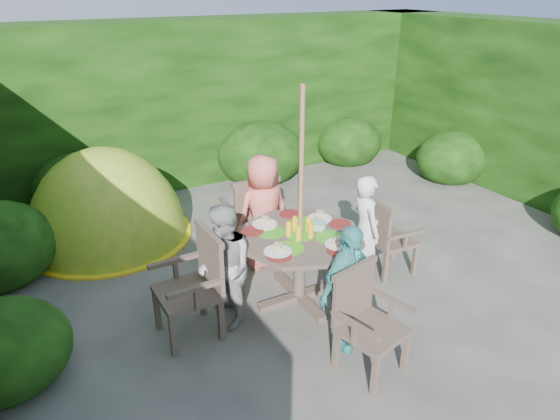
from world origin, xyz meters
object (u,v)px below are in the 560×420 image
garden_chair_right (386,236)px  garden_chair_left (195,283)px  patio_table (300,245)px  dome_tent (111,238)px  child_back (263,212)px  child_right (365,230)px  child_front (347,288)px  garden_chair_back (252,214)px  garden_chair_front (366,319)px  child_left (225,267)px  parasol_pole (301,201)px

garden_chair_right → garden_chair_left: garden_chair_left is taller
patio_table → dome_tent: size_ratio=0.55×
patio_table → child_back: bearing=89.4°
child_right → child_front: bearing=141.8°
garden_chair_back → child_right: 1.36m
garden_chair_front → child_front: 0.33m
garden_chair_back → child_right: bearing=129.8°
child_right → child_left: (-1.60, 0.03, -0.00)m
patio_table → child_front: bearing=-91.2°
child_back → child_left: bearing=39.2°
garden_chair_left → parasol_pole: bearing=88.0°
garden_chair_right → garden_chair_back: size_ratio=0.88×
child_right → dome_tent: bearing=50.9°
child_back → dome_tent: bearing=-52.2°
patio_table → child_right: (0.80, -0.01, -0.02)m
garden_chair_left → child_left: 0.31m
child_left → dome_tent: bearing=-159.6°
child_right → patio_table: bearing=96.7°
parasol_pole → child_front: bearing=-90.9°
garden_chair_right → dome_tent: bearing=51.4°
garden_chair_front → child_front: bearing=72.7°
garden_chair_right → child_right: (-0.30, 0.00, 0.15)m
patio_table → garden_chair_left: bearing=179.0°
garden_chair_left → dome_tent: bearing=-173.1°
parasol_pole → garden_chair_left: size_ratio=2.26×
garden_chair_back → child_right: size_ratio=0.80×
child_front → garden_chair_front: bearing=-112.4°
parasol_pole → patio_table: bearing=11.9°
patio_table → parasol_pole: parasol_pole is taller
parasol_pole → garden_chair_right: parasol_pole is taller
garden_chair_right → child_right: child_right is taller
garden_chair_front → child_right: size_ratio=0.73×
child_back → child_front: size_ratio=1.12×
garden_chair_front → child_right: (0.84, 1.09, 0.14)m
child_left → child_right: bearing=94.7°
patio_table → garden_chair_front: (-0.04, -1.10, -0.16)m
garden_chair_front → child_back: (0.05, 1.90, 0.19)m
garden_chair_left → garden_chair_front: bearing=42.3°
garden_chair_front → dome_tent: dome_tent is taller
parasol_pole → child_right: (0.80, -0.01, -0.49)m
patio_table → child_back: 0.80m
garden_chair_right → child_front: child_front is taller
garden_chair_right → child_left: bearing=93.7°
child_right → parasol_pole: bearing=96.8°
garden_chair_left → child_front: size_ratio=0.82×
garden_chair_right → child_back: 1.38m
parasol_pole → dome_tent: 2.94m
child_left → garden_chair_left: bearing=-85.8°
child_right → child_left: 1.60m
patio_table → garden_chair_left: 1.10m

